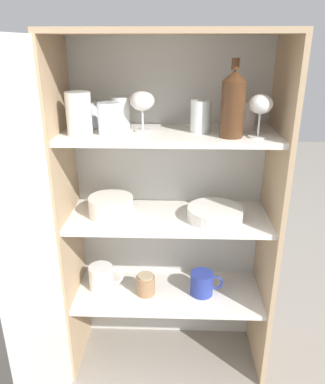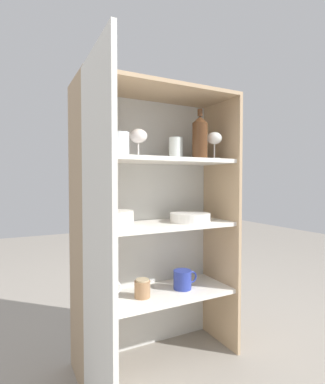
{
  "view_description": "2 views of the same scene",
  "coord_description": "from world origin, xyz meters",
  "px_view_note": "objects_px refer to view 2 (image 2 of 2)",
  "views": [
    {
      "loc": [
        0.02,
        -1.13,
        1.28
      ],
      "look_at": [
        -0.02,
        0.15,
        0.77
      ],
      "focal_mm": 35.0,
      "sensor_mm": 36.0,
      "label": 1
    },
    {
      "loc": [
        -0.65,
        -1.16,
        0.89
      ],
      "look_at": [
        0.03,
        0.15,
        0.83
      ],
      "focal_mm": 28.0,
      "sensor_mm": 36.0,
      "label": 2
    }
  ],
  "objects_px": {
    "wine_bottle": "(200,137)",
    "storage_jar": "(142,288)",
    "mixing_bowl_large": "(115,218)",
    "coffee_mug_primary": "(183,280)",
    "plate_stack_white": "(190,217)"
  },
  "relations": [
    {
      "from": "plate_stack_white",
      "to": "storage_jar",
      "type": "relative_size",
      "value": 2.35
    },
    {
      "from": "mixing_bowl_large",
      "to": "storage_jar",
      "type": "distance_m",
      "value": 0.36
    },
    {
      "from": "storage_jar",
      "to": "wine_bottle",
      "type": "bearing_deg",
      "value": -8.62
    },
    {
      "from": "wine_bottle",
      "to": "storage_jar",
      "type": "xyz_separation_m",
      "value": [
        -0.29,
        0.04,
        -0.73
      ]
    },
    {
      "from": "coffee_mug_primary",
      "to": "wine_bottle",
      "type": "bearing_deg",
      "value": -38.79
    },
    {
      "from": "wine_bottle",
      "to": "coffee_mug_primary",
      "type": "distance_m",
      "value": 0.72
    },
    {
      "from": "wine_bottle",
      "to": "mixing_bowl_large",
      "type": "distance_m",
      "value": 0.57
    },
    {
      "from": "plate_stack_white",
      "to": "mixing_bowl_large",
      "type": "xyz_separation_m",
      "value": [
        -0.39,
        0.02,
        0.02
      ]
    },
    {
      "from": "plate_stack_white",
      "to": "coffee_mug_primary",
      "type": "distance_m",
      "value": 0.32
    },
    {
      "from": "coffee_mug_primary",
      "to": "storage_jar",
      "type": "distance_m",
      "value": 0.23
    },
    {
      "from": "mixing_bowl_large",
      "to": "coffee_mug_primary",
      "type": "bearing_deg",
      "value": -1.31
    },
    {
      "from": "wine_bottle",
      "to": "storage_jar",
      "type": "distance_m",
      "value": 0.78
    },
    {
      "from": "mixing_bowl_large",
      "to": "wine_bottle",
      "type": "bearing_deg",
      "value": -8.19
    },
    {
      "from": "wine_bottle",
      "to": "storage_jar",
      "type": "height_order",
      "value": "wine_bottle"
    },
    {
      "from": "wine_bottle",
      "to": "mixing_bowl_large",
      "type": "bearing_deg",
      "value": 171.81
    }
  ]
}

